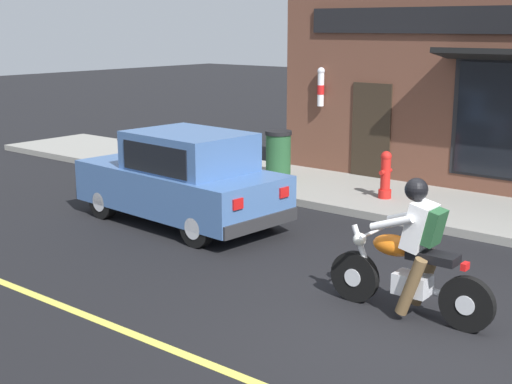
# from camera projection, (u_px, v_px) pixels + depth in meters

# --- Properties ---
(ground_plane) EXTENTS (80.00, 80.00, 0.00)m
(ground_plane) POSITION_uv_depth(u_px,v_px,m) (417.00, 340.00, 7.55)
(ground_plane) COLOR black
(sidewalk_curb) EXTENTS (2.60, 22.00, 0.14)m
(sidewalk_curb) POSITION_uv_depth(u_px,v_px,m) (397.00, 201.00, 13.27)
(sidewalk_curb) COLOR gray
(sidewalk_curb) RESTS_ON ground
(lane_stripe) EXTENTS (0.12, 19.80, 0.01)m
(lane_stripe) POSITION_uv_depth(u_px,v_px,m) (100.00, 321.00, 8.02)
(lane_stripe) COLOR #D1C64C
(lane_stripe) RESTS_ON ground
(storefront_building) EXTENTS (1.25, 9.80, 4.20)m
(storefront_building) POSITION_uv_depth(u_px,v_px,m) (510.00, 89.00, 13.10)
(storefront_building) COLOR brown
(storefront_building) RESTS_ON ground
(motorcycle_with_rider) EXTENTS (0.56, 2.02, 1.62)m
(motorcycle_with_rider) POSITION_uv_depth(u_px,v_px,m) (411.00, 259.00, 8.04)
(motorcycle_with_rider) COLOR black
(motorcycle_with_rider) RESTS_ON ground
(car_hatchback) EXTENTS (1.90, 3.89, 1.57)m
(car_hatchback) POSITION_uv_depth(u_px,v_px,m) (182.00, 179.00, 11.82)
(car_hatchback) COLOR black
(car_hatchback) RESTS_ON ground
(fire_hydrant) EXTENTS (0.36, 0.24, 0.88)m
(fire_hydrant) POSITION_uv_depth(u_px,v_px,m) (385.00, 175.00, 13.07)
(fire_hydrant) COLOR red
(fire_hydrant) RESTS_ON sidewalk_curb
(trash_bin) EXTENTS (0.56, 0.56, 0.98)m
(trash_bin) POSITION_uv_depth(u_px,v_px,m) (278.00, 154.00, 14.88)
(trash_bin) COLOR #23512D
(trash_bin) RESTS_ON sidewalk_curb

